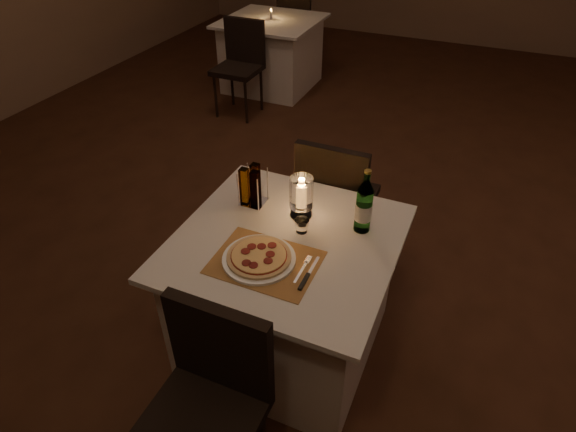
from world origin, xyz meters
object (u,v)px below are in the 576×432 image
at_px(chair_far, 335,193).
at_px(plate, 259,259).
at_px(tumbler, 302,226).
at_px(hurricane_candle, 301,194).
at_px(chair_near, 210,391).
at_px(main_table, 286,295).
at_px(pizza, 259,256).
at_px(neighbor_table_left, 272,54).
at_px(water_bottle, 364,207).

height_order(chair_far, plate, chair_far).
xyz_separation_m(tumbler, hurricane_candle, (-0.05, 0.12, 0.09)).
bearing_deg(chair_far, hurricane_candle, -90.88).
height_order(chair_near, hurricane_candle, hurricane_candle).
relative_size(chair_near, tumbler, 13.21).
xyz_separation_m(main_table, tumbler, (0.04, 0.08, 0.40)).
height_order(main_table, pizza, pizza).
relative_size(tumbler, neighbor_table_left, 0.07).
bearing_deg(main_table, plate, -105.52).
bearing_deg(pizza, chair_far, 86.80).
xyz_separation_m(pizza, hurricane_candle, (0.04, 0.38, 0.10)).
height_order(main_table, hurricane_candle, hurricane_candle).
bearing_deg(neighbor_table_left, tumbler, -62.69).
bearing_deg(main_table, chair_far, 90.00).
bearing_deg(neighbor_table_left, pizza, -65.74).
bearing_deg(main_table, hurricane_candle, 92.32).
distance_m(main_table, neighbor_table_left, 3.67).
bearing_deg(pizza, tumbler, 70.33).
xyz_separation_m(main_table, pizza, (-0.05, -0.18, 0.39)).
relative_size(pizza, tumbler, 4.11).
relative_size(chair_far, plate, 2.81).
bearing_deg(water_bottle, pizza, -131.57).
distance_m(plate, pizza, 0.02).
bearing_deg(tumbler, neighbor_table_left, 117.31).
relative_size(chair_far, water_bottle, 2.78).
distance_m(chair_far, tumbler, 0.67).
xyz_separation_m(plate, tumbler, (0.09, 0.26, 0.02)).
bearing_deg(hurricane_candle, main_table, -87.68).
bearing_deg(pizza, chair_near, -84.65).
distance_m(chair_near, neighbor_table_left, 4.32).
xyz_separation_m(chair_near, plate, (-0.05, 0.53, 0.20)).
relative_size(chair_near, neighbor_table_left, 0.90).
relative_size(main_table, chair_near, 1.11).
bearing_deg(tumbler, water_bottle, 26.92).
distance_m(main_table, pizza, 0.44).
height_order(main_table, plate, plate).
distance_m(chair_near, chair_far, 1.43).
distance_m(water_bottle, hurricane_candle, 0.30).
distance_m(hurricane_candle, neighbor_table_left, 3.52).
height_order(main_table, tumbler, tumbler).
relative_size(plate, hurricane_candle, 1.49).
height_order(plate, pizza, pizza).
distance_m(water_bottle, neighbor_table_left, 3.66).
height_order(chair_near, plate, chair_near).
distance_m(pizza, neighbor_table_left, 3.83).
distance_m(chair_near, hurricane_candle, 0.96).
height_order(plate, hurricane_candle, hurricane_candle).
relative_size(main_table, plate, 3.12).
height_order(chair_near, chair_far, same).
relative_size(water_bottle, neighbor_table_left, 0.32).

